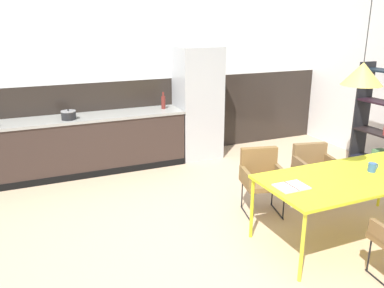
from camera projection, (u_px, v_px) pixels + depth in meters
The scene contains 14 objects.
ground_plane at pixel (227, 251), 4.10m from camera, with size 9.68×9.68×0.00m, color tan.
back_wall_splashback_dark at pixel (137, 119), 6.73m from camera, with size 7.44×0.12×1.34m, color black.
back_wall_panel_upper at pixel (134, 38), 6.33m from camera, with size 7.44×0.12×1.34m, color silver.
kitchen_counter at pixel (48, 149), 5.91m from camera, with size 4.20×0.63×0.89m.
refrigerator_column at pixel (198, 103), 6.70m from camera, with size 0.71×0.60×1.87m, color #ADAFB2.
dining_table at pixel (352, 179), 4.16m from camera, with size 1.98×0.92×0.72m.
armchair_far_side at pixel (313, 164), 5.15m from camera, with size 0.57×0.56×0.74m.
armchair_corner_seat at pixel (261, 173), 4.83m from camera, with size 0.58×0.57×0.79m.
open_book at pixel (291, 187), 3.87m from camera, with size 0.30×0.24×0.02m.
mug_glass_clear at pixel (372, 167), 4.25m from camera, with size 0.13×0.08×0.10m.
cooking_pot at pixel (69, 115), 5.79m from camera, with size 0.21×0.21×0.15m.
bottle_spice_small at pixel (163, 102), 6.48m from camera, with size 0.07×0.07×0.27m.
open_shelf_unit at pixel (382, 124), 5.75m from camera, with size 0.30×0.80×1.69m.
pendant_lamp_over_table_near at pixel (363, 74), 3.87m from camera, with size 0.40×0.40×0.96m.
Camera 1 is at (-1.76, -3.14, 2.28)m, focal length 37.13 mm.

